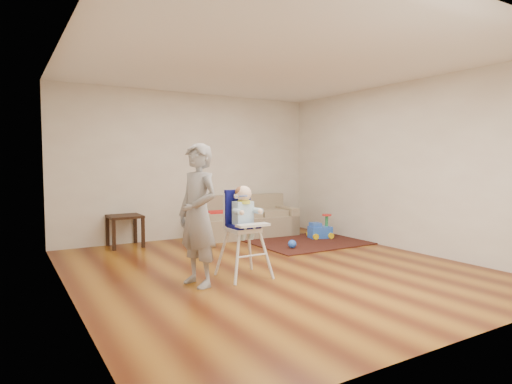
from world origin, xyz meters
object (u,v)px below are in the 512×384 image
high_chair (244,233)px  adult (198,215)px  ride_on_toy (320,226)px  sofa (243,216)px  side_table (125,231)px  toy_ball (292,244)px

high_chair → adult: adult is taller
ride_on_toy → adult: (-3.14, -1.63, 0.58)m
sofa → adult: size_ratio=1.26×
side_table → high_chair: high_chair is taller
side_table → ride_on_toy: bearing=-18.6°
toy_ball → high_chair: bearing=-144.7°
ride_on_toy → adult: adult is taller
high_chair → toy_ball: bearing=35.4°
sofa → ride_on_toy: (1.11, -0.92, -0.15)m
toy_ball → adult: (-2.13, -1.11, 0.73)m
side_table → adult: bearing=-86.8°
ride_on_toy → toy_ball: 1.14m
ride_on_toy → high_chair: size_ratio=0.39×
ride_on_toy → adult: bearing=-139.5°
sofa → high_chair: 2.87m
side_table → sofa: bearing=-4.9°
high_chair → adult: bearing=-175.7°
high_chair → adult: (-0.62, -0.05, 0.27)m
sofa → ride_on_toy: bearing=-35.2°
ride_on_toy → toy_ball: bearing=-139.9°
sofa → toy_ball: bearing=-81.3°
adult → ride_on_toy: bearing=103.2°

